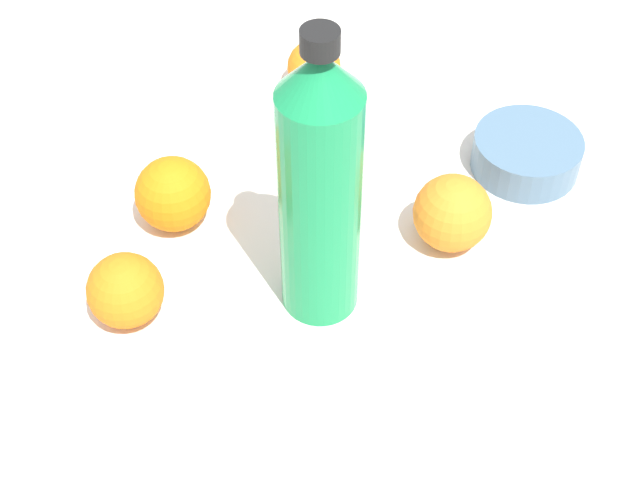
{
  "coord_description": "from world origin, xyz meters",
  "views": [
    {
      "loc": [
        -0.1,
        -0.5,
        0.68
      ],
      "look_at": [
        -0.04,
        0.04,
        0.08
      ],
      "focal_mm": 51.55,
      "sensor_mm": 36.0,
      "label": 1
    }
  ],
  "objects_px": {
    "orange_2": "(173,194)",
    "ceramic_bowl": "(526,153)",
    "water_bottle": "(320,189)",
    "orange_0": "(314,67)",
    "orange_1": "(452,213)",
    "orange_3": "(125,290)"
  },
  "relations": [
    {
      "from": "orange_2",
      "to": "ceramic_bowl",
      "type": "xyz_separation_m",
      "value": [
        0.37,
        0.04,
        -0.02
      ]
    },
    {
      "from": "water_bottle",
      "to": "orange_0",
      "type": "bearing_deg",
      "value": -147.91
    },
    {
      "from": "orange_1",
      "to": "orange_2",
      "type": "bearing_deg",
      "value": 167.93
    },
    {
      "from": "water_bottle",
      "to": "orange_3",
      "type": "height_order",
      "value": "water_bottle"
    },
    {
      "from": "water_bottle",
      "to": "orange_2",
      "type": "bearing_deg",
      "value": -93.54
    },
    {
      "from": "orange_0",
      "to": "ceramic_bowl",
      "type": "bearing_deg",
      "value": -37.35
    },
    {
      "from": "water_bottle",
      "to": "ceramic_bowl",
      "type": "distance_m",
      "value": 0.31
    },
    {
      "from": "orange_2",
      "to": "ceramic_bowl",
      "type": "height_order",
      "value": "orange_2"
    },
    {
      "from": "orange_3",
      "to": "water_bottle",
      "type": "bearing_deg",
      "value": 0.46
    },
    {
      "from": "orange_1",
      "to": "ceramic_bowl",
      "type": "bearing_deg",
      "value": 42.93
    },
    {
      "from": "ceramic_bowl",
      "to": "orange_0",
      "type": "bearing_deg",
      "value": 142.65
    },
    {
      "from": "orange_0",
      "to": "orange_1",
      "type": "xyz_separation_m",
      "value": [
        0.11,
        -0.26,
        0.01
      ]
    },
    {
      "from": "water_bottle",
      "to": "orange_3",
      "type": "xyz_separation_m",
      "value": [
        -0.18,
        -0.0,
        -0.11
      ]
    },
    {
      "from": "water_bottle",
      "to": "orange_2",
      "type": "relative_size",
      "value": 3.95
    },
    {
      "from": "orange_0",
      "to": "water_bottle",
      "type": "bearing_deg",
      "value": -95.18
    },
    {
      "from": "orange_1",
      "to": "orange_3",
      "type": "distance_m",
      "value": 0.32
    },
    {
      "from": "water_bottle",
      "to": "ceramic_bowl",
      "type": "xyz_separation_m",
      "value": [
        0.24,
        0.15,
        -0.12
      ]
    },
    {
      "from": "orange_3",
      "to": "ceramic_bowl",
      "type": "distance_m",
      "value": 0.45
    },
    {
      "from": "orange_1",
      "to": "orange_2",
      "type": "height_order",
      "value": "orange_1"
    },
    {
      "from": "orange_1",
      "to": "orange_3",
      "type": "height_order",
      "value": "orange_1"
    },
    {
      "from": "orange_2",
      "to": "orange_3",
      "type": "height_order",
      "value": "orange_2"
    },
    {
      "from": "orange_2",
      "to": "water_bottle",
      "type": "bearing_deg",
      "value": -40.81
    }
  ]
}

